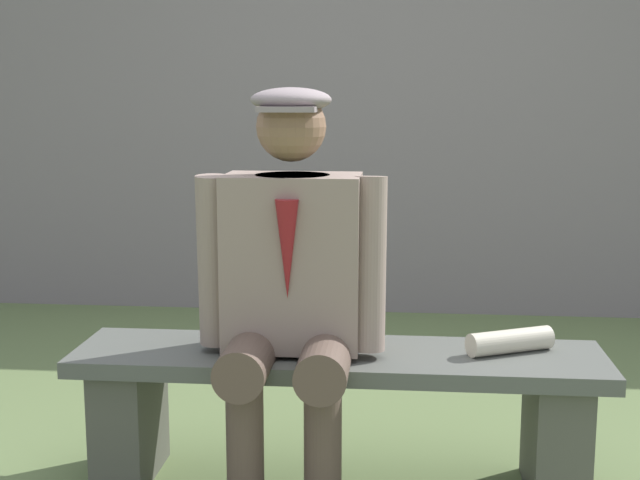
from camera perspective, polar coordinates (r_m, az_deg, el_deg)
name	(u,v)px	position (r m, az deg, el deg)	size (l,w,h in m)	color
bench	(338,397)	(2.74, 1.18, -10.35)	(1.65, 0.39, 0.44)	#53564F
seated_man	(291,280)	(2.60, -1.96, -2.69)	(0.58, 0.53, 1.25)	gray
rolled_magazine	(510,341)	(2.73, 12.47, -6.56)	(0.07, 0.07, 0.28)	beige
stadium_wall	(369,145)	(4.90, 3.25, 6.30)	(12.00, 0.24, 1.88)	slate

